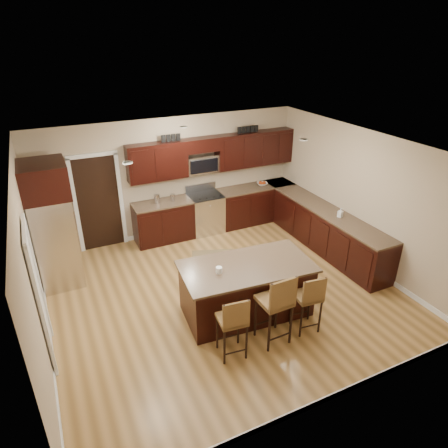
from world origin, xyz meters
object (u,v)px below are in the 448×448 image
stool_left (233,321)px  refrigerator (53,224)px  stool_mid (277,302)px  island (246,290)px  stool_right (309,297)px  range (205,213)px

stool_left → refrigerator: bearing=129.4°
stool_mid → island: bearing=91.4°
stool_right → range: bearing=97.7°
island → refrigerator: refrigerator is taller
stool_left → refrigerator: refrigerator is taller
island → stool_mid: bearing=-81.8°
island → stool_left: size_ratio=2.13×
stool_right → refrigerator: 4.67m
stool_left → stool_right: stool_left is taller
island → stool_right: (0.65, -0.84, 0.21)m
stool_mid → stool_right: stool_mid is taller
stool_left → stool_right: (1.32, 0.00, -0.01)m
island → stool_right: bearing=-47.4°
stool_left → stool_right: bearing=6.6°
range → stool_right: (0.07, -3.94, 0.17)m
stool_right → stool_mid: bearing=-172.2°
stool_mid → refrigerator: (-2.77, 3.20, 0.45)m
stool_left → range: bearing=79.1°
range → refrigerator: bearing=-167.1°
refrigerator → stool_right: bearing=-43.4°
island → stool_left: stool_left is taller
island → refrigerator: size_ratio=0.95×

